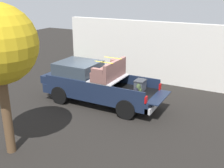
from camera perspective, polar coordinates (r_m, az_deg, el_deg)
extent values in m
plane|color=black|center=(13.32, -2.29, -4.07)|extent=(40.00, 40.00, 0.00)
cube|color=#162138|center=(13.09, -2.32, -1.53)|extent=(5.50, 1.92, 0.44)
cube|color=black|center=(12.48, 2.44, -1.42)|extent=(2.80, 1.80, 0.04)
cube|color=#162138|center=(11.62, 0.47, -1.80)|extent=(2.80, 0.06, 0.50)
cube|color=#162138|center=(13.20, 4.20, 0.78)|extent=(2.80, 0.06, 0.50)
cube|color=#162138|center=(13.01, -3.00, 0.53)|extent=(0.06, 1.80, 0.50)
cube|color=#162138|center=(11.91, 9.73, -2.74)|extent=(0.55, 1.80, 0.04)
cube|color=#B2B2B7|center=(12.64, -0.70, 1.28)|extent=(1.25, 1.92, 0.04)
cube|color=#162138|center=(13.63, -7.27, 1.27)|extent=(2.30, 1.92, 0.50)
cube|color=#2D3842|center=(13.42, -7.01, 3.39)|extent=(1.94, 1.76, 0.57)
cube|color=#162138|center=(14.44, -11.66, 1.81)|extent=(0.40, 1.82, 0.38)
cube|color=#B2B2B7|center=(12.08, 8.94, -4.10)|extent=(0.24, 1.92, 0.24)
cube|color=red|center=(11.15, 7.08, -3.27)|extent=(0.06, 0.20, 0.28)
cube|color=red|center=(12.71, 9.96, -0.55)|extent=(0.06, 0.20, 0.28)
cylinder|color=black|center=(13.42, -10.69, -2.22)|extent=(0.87, 0.30, 0.87)
cylinder|color=black|center=(14.74, -6.48, -0.02)|extent=(0.87, 0.30, 0.87)
cylinder|color=black|center=(11.69, 2.97, -5.21)|extent=(0.87, 0.30, 0.87)
cylinder|color=black|center=(13.19, 6.22, -2.38)|extent=(0.87, 0.30, 0.87)
cube|color=#474C56|center=(12.49, 5.87, -0.33)|extent=(0.40, 0.55, 0.43)
cube|color=#31353C|center=(12.41, 5.90, 0.72)|extent=(0.44, 0.59, 0.05)
ellipsoid|color=#384728|center=(12.01, 5.49, -1.01)|extent=(0.20, 0.34, 0.48)
ellipsoid|color=#384728|center=(12.00, 5.96, -1.41)|extent=(0.09, 0.24, 0.21)
ellipsoid|color=black|center=(11.68, 4.96, -1.74)|extent=(0.20, 0.37, 0.43)
ellipsoid|color=black|center=(11.66, 5.45, -2.12)|extent=(0.09, 0.26, 0.19)
cube|color=brown|center=(12.57, -0.71, 2.27)|extent=(0.82, 1.95, 0.42)
cube|color=brown|center=(12.31, 0.64, 3.89)|extent=(0.16, 1.95, 0.40)
cube|color=brown|center=(11.78, -2.97, 2.69)|extent=(0.58, 0.20, 0.22)
cube|color=brown|center=(13.26, 0.92, 4.61)|extent=(0.58, 0.20, 0.22)
cube|color=yellow|center=(12.04, -1.72, 4.55)|extent=(0.92, 0.03, 0.02)
cube|color=yellow|center=(12.78, 0.23, 5.44)|extent=(0.92, 0.03, 0.02)
cube|color=silver|center=(16.26, 8.01, 6.62)|extent=(10.75, 0.36, 3.53)
cylinder|color=brown|center=(9.60, -21.10, -5.42)|extent=(0.30, 0.30, 2.96)
cylinder|color=#1E592D|center=(17.83, -7.61, 3.41)|extent=(0.56, 0.56, 0.90)
cylinder|color=#1E592D|center=(17.70, -7.68, 4.93)|extent=(0.60, 0.60, 0.08)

